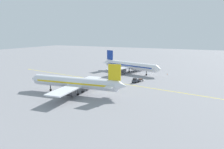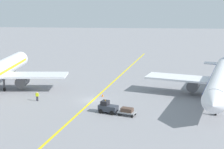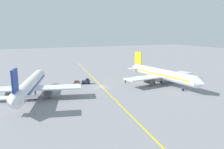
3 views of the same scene
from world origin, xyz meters
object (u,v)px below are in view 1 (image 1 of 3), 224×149
object	(u,v)px
traffic_cone_mid_apron	(113,81)
ground_crew_worker	(109,86)
airplane_adjacent_stand	(130,66)
baggage_tug_dark	(135,81)
baggage_cart_trailing	(140,80)
traffic_cone_near_nose	(167,74)
airplane_at_gate	(76,83)

from	to	relation	value
traffic_cone_mid_apron	ground_crew_worker	bearing A→B (deg)	-160.37
airplane_adjacent_stand	baggage_tug_dark	xyz separation A→B (m)	(-19.66, -10.33, -2.81)
baggage_cart_trailing	traffic_cone_mid_apron	world-z (taller)	baggage_cart_trailing
airplane_adjacent_stand	baggage_tug_dark	distance (m)	22.39
traffic_cone_near_nose	airplane_at_gate	bearing A→B (deg)	157.36
baggage_cart_trailing	baggage_tug_dark	bearing A→B (deg)	162.47
airplane_at_gate	traffic_cone_near_nose	distance (m)	51.43
ground_crew_worker	traffic_cone_near_nose	size ratio (longest dim) A/B	3.05
traffic_cone_near_nose	traffic_cone_mid_apron	size ratio (longest dim) A/B	1.00
traffic_cone_mid_apron	airplane_adjacent_stand	bearing A→B (deg)	3.42
airplane_adjacent_stand	baggage_tug_dark	world-z (taller)	airplane_adjacent_stand
ground_crew_worker	traffic_cone_near_nose	distance (m)	38.96
baggage_cart_trailing	ground_crew_worker	world-z (taller)	ground_crew_worker
baggage_cart_trailing	airplane_adjacent_stand	bearing A→B (deg)	34.44
ground_crew_worker	airplane_at_gate	bearing A→B (deg)	146.19
airplane_adjacent_stand	baggage_cart_trailing	distance (m)	20.24
airplane_at_gate	baggage_cart_trailing	distance (m)	30.16
airplane_adjacent_stand	ground_crew_worker	world-z (taller)	airplane_adjacent_stand
airplane_adjacent_stand	baggage_cart_trailing	xyz separation A→B (m)	(-16.52, -11.33, -2.95)
airplane_at_gate	ground_crew_worker	xyz separation A→B (m)	(10.54, -7.06, -2.80)
traffic_cone_near_nose	traffic_cone_mid_apron	distance (m)	30.54
ground_crew_worker	baggage_tug_dark	bearing A→B (deg)	-20.58
airplane_adjacent_stand	ground_crew_worker	bearing A→B (deg)	-170.84
airplane_at_gate	traffic_cone_mid_apron	size ratio (longest dim) A/B	64.63
airplane_at_gate	ground_crew_worker	world-z (taller)	airplane_at_gate
ground_crew_worker	traffic_cone_near_nose	world-z (taller)	ground_crew_worker
airplane_at_gate	baggage_cart_trailing	world-z (taller)	airplane_at_gate
ground_crew_worker	airplane_adjacent_stand	bearing A→B (deg)	9.16
baggage_tug_dark	traffic_cone_near_nose	world-z (taller)	baggage_tug_dark
airplane_adjacent_stand	traffic_cone_near_nose	xyz separation A→B (m)	(3.82, -18.02, -3.43)
traffic_cone_mid_apron	traffic_cone_near_nose	bearing A→B (deg)	-33.20
traffic_cone_near_nose	traffic_cone_mid_apron	bearing A→B (deg)	146.80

